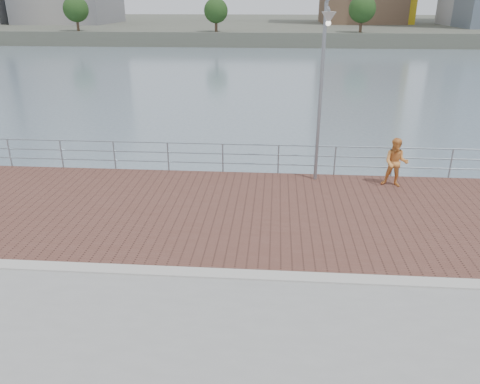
{
  "coord_description": "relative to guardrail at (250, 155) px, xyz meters",
  "views": [
    {
      "loc": [
        0.88,
        -9.36,
        6.04
      ],
      "look_at": [
        0.0,
        2.0,
        1.3
      ],
      "focal_mm": 35.0,
      "sensor_mm": 36.0,
      "label": 1
    }
  ],
  "objects": [
    {
      "name": "water",
      "position": [
        -0.0,
        -7.0,
        -2.69
      ],
      "size": [
        400.0,
        400.0,
        0.0
      ],
      "primitive_type": "plane",
      "color": "slate",
      "rests_on": "ground"
    },
    {
      "name": "brick_lane",
      "position": [
        -0.0,
        -3.4,
        -0.68
      ],
      "size": [
        40.0,
        6.8,
        0.02
      ],
      "primitive_type": "cube",
      "color": "brown",
      "rests_on": "seawall"
    },
    {
      "name": "curb",
      "position": [
        -0.0,
        -7.0,
        -0.66
      ],
      "size": [
        40.0,
        0.4,
        0.06
      ],
      "primitive_type": "cube",
      "color": "#B7B5AD",
      "rests_on": "seawall"
    },
    {
      "name": "far_shore",
      "position": [
        -0.0,
        115.5,
        -1.44
      ],
      "size": [
        320.0,
        95.0,
        2.5
      ],
      "primitive_type": "cube",
      "color": "#4C5142",
      "rests_on": "ground"
    },
    {
      "name": "guardrail",
      "position": [
        0.0,
        0.0,
        0.0
      ],
      "size": [
        39.06,
        0.06,
        1.13
      ],
      "color": "#8C9EA8",
      "rests_on": "brick_lane"
    },
    {
      "name": "street_lamp",
      "position": [
        2.36,
        -0.94,
        3.55
      ],
      "size": [
        0.44,
        1.27,
        5.97
      ],
      "color": "gray",
      "rests_on": "brick_lane"
    },
    {
      "name": "bystander",
      "position": [
        5.0,
        -0.96,
        0.17
      ],
      "size": [
        0.97,
        0.85,
        1.69
      ],
      "primitive_type": "imported",
      "rotation": [
        0.0,
        0.0,
        -0.29
      ],
      "color": "#ED9745",
      "rests_on": "brick_lane"
    },
    {
      "name": "shoreline_trees",
      "position": [
        25.74,
        70.0,
        3.47
      ],
      "size": [
        169.44,
        4.76,
        6.35
      ],
      "color": "#473323",
      "rests_on": "far_shore"
    }
  ]
}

